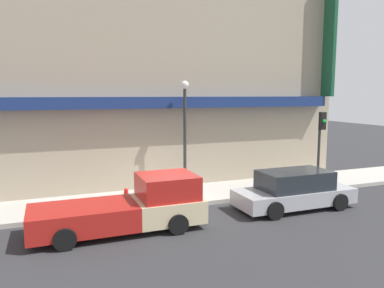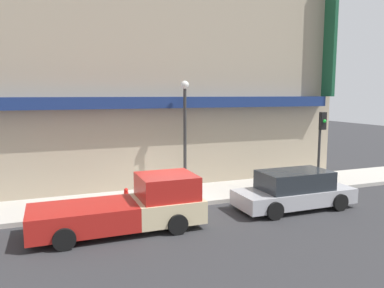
{
  "view_description": "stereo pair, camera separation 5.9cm",
  "coord_description": "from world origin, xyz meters",
  "views": [
    {
      "loc": [
        -4.49,
        -13.45,
        4.48
      ],
      "look_at": [
        1.2,
        1.17,
        2.37
      ],
      "focal_mm": 35.0,
      "sensor_mm": 36.0,
      "label": 1
    },
    {
      "loc": [
        -4.44,
        -13.47,
        4.48
      ],
      "look_at": [
        1.2,
        1.17,
        2.37
      ],
      "focal_mm": 35.0,
      "sensor_mm": 36.0,
      "label": 2
    }
  ],
  "objects": [
    {
      "name": "sidewalk",
      "position": [
        0.0,
        1.46,
        0.09
      ],
      "size": [
        36.0,
        2.92,
        0.17
      ],
      "color": "#B7B2A8",
      "rests_on": "ground"
    },
    {
      "name": "ground_plane",
      "position": [
        0.0,
        0.0,
        0.0
      ],
      "size": [
        80.0,
        80.0,
        0.0
      ],
      "primitive_type": "plane",
      "color": "#2D2D30"
    },
    {
      "name": "parked_car",
      "position": [
        4.44,
        -1.58,
        0.73
      ],
      "size": [
        4.74,
        2.0,
        1.5
      ],
      "rotation": [
        0.0,
        0.0,
        0.03
      ],
      "color": "#ADADB2",
      "rests_on": "ground"
    },
    {
      "name": "street_lamp",
      "position": [
        1.14,
        1.87,
        3.27
      ],
      "size": [
        0.36,
        0.36,
        4.87
      ],
      "color": "#2D2D2D",
      "rests_on": "sidewalk"
    },
    {
      "name": "building",
      "position": [
        0.01,
        4.41,
        5.81
      ],
      "size": [
        19.8,
        3.8,
        11.64
      ],
      "color": "tan",
      "rests_on": "ground"
    },
    {
      "name": "pickup_truck",
      "position": [
        -2.05,
        -1.58,
        0.77
      ],
      "size": [
        5.56,
        2.15,
        1.77
      ],
      "rotation": [
        0.0,
        0.0,
        -0.01
      ],
      "color": "beige",
      "rests_on": "ground"
    },
    {
      "name": "fire_hydrant",
      "position": [
        -1.69,
        0.92,
        0.48
      ],
      "size": [
        0.17,
        0.17,
        0.61
      ],
      "color": "red",
      "rests_on": "sidewalk"
    },
    {
      "name": "traffic_light",
      "position": [
        7.29,
        0.39,
        2.57
      ],
      "size": [
        0.28,
        0.42,
        3.48
      ],
      "color": "#2D2D2D",
      "rests_on": "sidewalk"
    }
  ]
}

